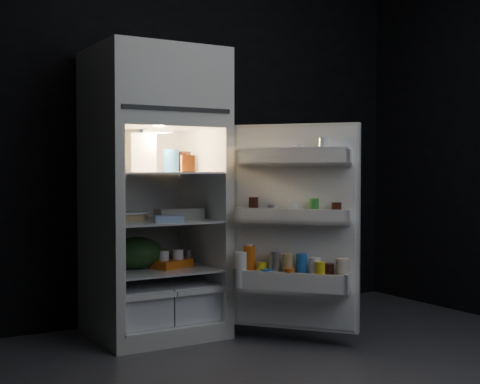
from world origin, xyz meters
TOP-DOWN VIEW (x-y plane):
  - wall_back at (0.00, 1.70)m, footprint 4.00×0.00m
  - refrigerator at (-0.21, 1.32)m, footprint 0.76×0.71m
  - fridge_door at (0.40, 0.65)m, footprint 0.61×0.68m
  - milk_jug at (-0.24, 1.37)m, footprint 0.20×0.20m
  - mayo_jar at (-0.09, 1.31)m, footprint 0.13×0.13m
  - jam_jar at (0.01, 1.34)m, footprint 0.12×0.12m
  - amber_bottle at (-0.48, 1.42)m, footprint 0.10×0.10m
  - small_carton at (-0.09, 1.07)m, footprint 0.09×0.08m
  - egg_carton at (-0.07, 1.21)m, footprint 0.30×0.11m
  - pie at (-0.37, 1.39)m, footprint 0.36×0.36m
  - flat_package at (-0.22, 1.06)m, footprint 0.18×0.13m
  - wrapped_pkg at (0.05, 1.39)m, footprint 0.15×0.14m
  - produce_bag at (-0.32, 1.31)m, footprint 0.41×0.38m
  - yogurt_tray at (-0.12, 1.23)m, footprint 0.29×0.22m
  - small_can_red at (-0.08, 1.45)m, footprint 0.08×0.08m
  - small_can_silver at (0.06, 1.38)m, footprint 0.07×0.07m

SIDE VIEW (x-z plane):
  - yogurt_tray at x=-0.12m, z-range 0.43..0.48m
  - small_can_red at x=-0.08m, z-range 0.43..0.52m
  - small_can_silver at x=0.06m, z-range 0.43..0.52m
  - produce_bag at x=-0.32m, z-range 0.43..0.62m
  - fridge_door at x=0.40m, z-range 0.07..1.29m
  - pie at x=-0.37m, z-range 0.73..0.77m
  - flat_package at x=-0.22m, z-range 0.73..0.77m
  - wrapped_pkg at x=0.05m, z-range 0.73..0.78m
  - egg_carton at x=-0.07m, z-range 0.73..0.80m
  - refrigerator at x=-0.21m, z-range 0.07..1.85m
  - small_carton at x=-0.09m, z-range 1.03..1.13m
  - jam_jar at x=0.01m, z-range 1.03..1.16m
  - mayo_jar at x=-0.09m, z-range 1.03..1.17m
  - amber_bottle at x=-0.48m, z-range 1.03..1.25m
  - milk_jug at x=-0.24m, z-range 1.03..1.27m
  - wall_back at x=0.00m, z-range 0.00..2.70m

